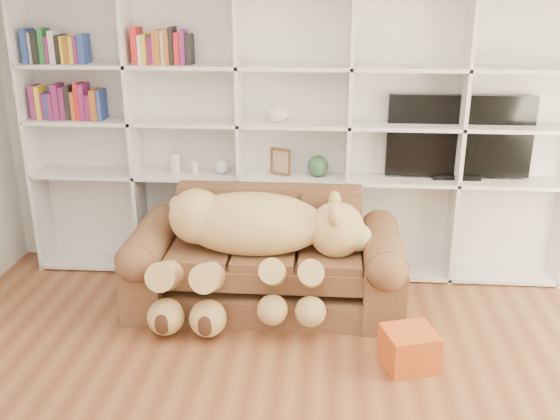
# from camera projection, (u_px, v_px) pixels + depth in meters

# --- Properties ---
(wall_back) EXTENTS (5.00, 0.02, 2.70)m
(wall_back) POSITION_uv_depth(u_px,v_px,m) (296.00, 113.00, 5.18)
(wall_back) COLOR silver
(wall_back) RESTS_ON floor
(bookshelf) EXTENTS (4.43, 0.35, 2.40)m
(bookshelf) POSITION_uv_depth(u_px,v_px,m) (265.00, 121.00, 5.09)
(bookshelf) COLOR silver
(bookshelf) RESTS_ON floor
(sofa) EXTENTS (2.06, 0.89, 0.86)m
(sofa) POSITION_uv_depth(u_px,v_px,m) (266.00, 265.00, 4.80)
(sofa) COLOR brown
(sofa) RESTS_ON floor
(teddy_bear) EXTENTS (1.59, 0.86, 0.92)m
(teddy_bear) POSITION_uv_depth(u_px,v_px,m) (252.00, 239.00, 4.55)
(teddy_bear) COLOR tan
(teddy_bear) RESTS_ON sofa
(throw_pillow) EXTENTS (0.38, 0.25, 0.37)m
(throw_pillow) POSITION_uv_depth(u_px,v_px,m) (206.00, 221.00, 4.87)
(throw_pillow) COLOR #5F1015
(throw_pillow) RESTS_ON sofa
(gift_box) EXTENTS (0.40, 0.38, 0.26)m
(gift_box) POSITION_uv_depth(u_px,v_px,m) (409.00, 349.00, 4.05)
(gift_box) COLOR #C8511A
(gift_box) RESTS_ON floor
(tv) EXTENTS (1.15, 0.18, 0.68)m
(tv) POSITION_uv_depth(u_px,v_px,m) (459.00, 137.00, 5.00)
(tv) COLOR black
(tv) RESTS_ON bookshelf
(picture_frame) EXTENTS (0.17, 0.08, 0.22)m
(picture_frame) POSITION_uv_depth(u_px,v_px,m) (281.00, 161.00, 5.13)
(picture_frame) COLOR brown
(picture_frame) RESTS_ON bookshelf
(green_vase) EXTENTS (0.17, 0.17, 0.17)m
(green_vase) POSITION_uv_depth(u_px,v_px,m) (318.00, 166.00, 5.12)
(green_vase) COLOR #2C5736
(green_vase) RESTS_ON bookshelf
(figurine_tall) EXTENTS (0.11, 0.11, 0.17)m
(figurine_tall) POSITION_uv_depth(u_px,v_px,m) (175.00, 163.00, 5.21)
(figurine_tall) COLOR silver
(figurine_tall) RESTS_ON bookshelf
(figurine_short) EXTENTS (0.07, 0.07, 0.11)m
(figurine_short) POSITION_uv_depth(u_px,v_px,m) (195.00, 167.00, 5.21)
(figurine_short) COLOR silver
(figurine_short) RESTS_ON bookshelf
(snow_globe) EXTENTS (0.12, 0.12, 0.12)m
(snow_globe) POSITION_uv_depth(u_px,v_px,m) (222.00, 167.00, 5.19)
(snow_globe) COLOR white
(snow_globe) RESTS_ON bookshelf
(shelf_vase) EXTENTS (0.21, 0.21, 0.18)m
(shelf_vase) POSITION_uv_depth(u_px,v_px,m) (278.00, 111.00, 4.99)
(shelf_vase) COLOR beige
(shelf_vase) RESTS_ON bookshelf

